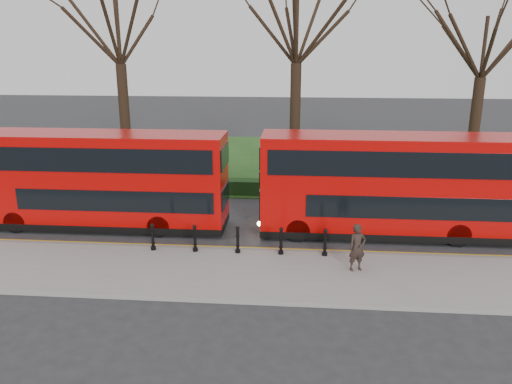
# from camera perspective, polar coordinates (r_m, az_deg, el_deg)

# --- Properties ---
(ground) EXTENTS (120.00, 120.00, 0.00)m
(ground) POSITION_cam_1_polar(r_m,az_deg,el_deg) (20.25, -1.68, -5.80)
(ground) COLOR #28282B
(ground) RESTS_ON ground
(pavement) EXTENTS (60.00, 4.00, 0.15)m
(pavement) POSITION_cam_1_polar(r_m,az_deg,el_deg) (17.50, -2.79, -9.26)
(pavement) COLOR gray
(pavement) RESTS_ON ground
(kerb) EXTENTS (60.00, 0.25, 0.16)m
(kerb) POSITION_cam_1_polar(r_m,az_deg,el_deg) (19.30, -2.02, -6.71)
(kerb) COLOR slate
(kerb) RESTS_ON ground
(grass_verge) EXTENTS (60.00, 18.00, 0.06)m
(grass_verge) POSITION_cam_1_polar(r_m,az_deg,el_deg) (34.55, 1.09, 3.63)
(grass_verge) COLOR #234A18
(grass_verge) RESTS_ON ground
(hedge) EXTENTS (60.00, 0.90, 0.80)m
(hedge) POSITION_cam_1_polar(r_m,az_deg,el_deg) (26.53, -0.06, 0.53)
(hedge) COLOR black
(hedge) RESTS_ON ground
(yellow_line_outer) EXTENTS (60.00, 0.10, 0.01)m
(yellow_line_outer) POSITION_cam_1_polar(r_m,az_deg,el_deg) (19.60, -1.91, -6.55)
(yellow_line_outer) COLOR yellow
(yellow_line_outer) RESTS_ON ground
(yellow_line_inner) EXTENTS (60.00, 0.10, 0.01)m
(yellow_line_inner) POSITION_cam_1_polar(r_m,az_deg,el_deg) (19.79, -1.84, -6.33)
(yellow_line_inner) COLOR yellow
(yellow_line_inner) RESTS_ON ground
(tree_left) EXTENTS (7.74, 7.74, 12.09)m
(tree_left) POSITION_cam_1_polar(r_m,az_deg,el_deg) (30.40, -15.51, 17.97)
(tree_left) COLOR black
(tree_left) RESTS_ON ground
(tree_mid) EXTENTS (7.81, 7.81, 12.21)m
(tree_mid) POSITION_cam_1_polar(r_m,az_deg,el_deg) (28.66, 4.72, 18.79)
(tree_mid) COLOR black
(tree_mid) RESTS_ON ground
(tree_right) EXTENTS (6.97, 6.97, 10.89)m
(tree_right) POSITION_cam_1_polar(r_m,az_deg,el_deg) (30.28, 24.71, 15.46)
(tree_right) COLOR black
(tree_right) RESTS_ON ground
(bollard_row) EXTENTS (6.65, 0.15, 1.00)m
(bollard_row) POSITION_cam_1_polar(r_m,az_deg,el_deg) (18.76, -2.11, -5.51)
(bollard_row) COLOR black
(bollard_row) RESTS_ON pavement
(bus_lead) EXTENTS (10.39, 2.39, 4.13)m
(bus_lead) POSITION_cam_1_polar(r_m,az_deg,el_deg) (22.32, -16.86, 1.23)
(bus_lead) COLOR #B00605
(bus_lead) RESTS_ON ground
(bus_rear) EXTENTS (10.57, 2.43, 4.21)m
(bus_rear) POSITION_cam_1_polar(r_m,az_deg,el_deg) (21.12, 15.08, 0.64)
(bus_rear) COLOR #B00605
(bus_rear) RESTS_ON ground
(pedestrian) EXTENTS (0.71, 0.58, 1.68)m
(pedestrian) POSITION_cam_1_polar(r_m,az_deg,el_deg) (17.55, 11.49, -6.24)
(pedestrian) COLOR #2C201B
(pedestrian) RESTS_ON pavement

